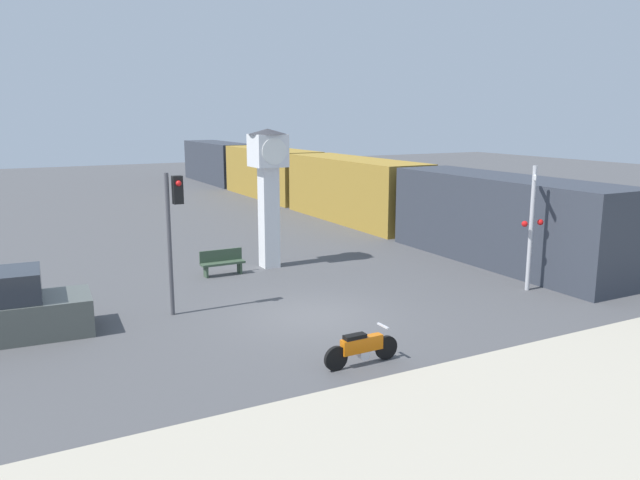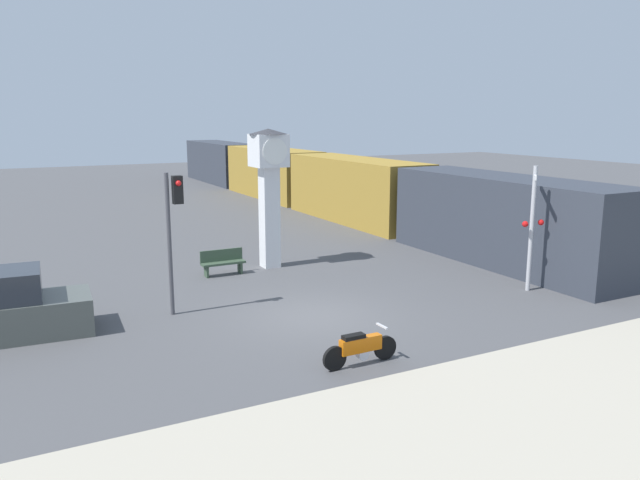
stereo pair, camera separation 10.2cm
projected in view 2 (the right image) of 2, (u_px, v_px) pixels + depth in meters
name	position (u px, v px, depth m)	size (l,w,h in m)	color
ground_plane	(314.00, 316.00, 18.07)	(120.00, 120.00, 0.00)	#4C4C4F
sidewalk_strip	(505.00, 432.00, 11.38)	(36.00, 6.00, 0.10)	#B2A893
motorcycle	(360.00, 348.00, 14.48)	(1.98, 0.43, 0.87)	black
clock_tower	(269.00, 176.00, 23.27)	(1.44, 1.44, 5.23)	white
freight_train	(309.00, 180.00, 39.02)	(2.80, 44.86, 3.40)	#333842
traffic_light	(173.00, 218.00, 17.74)	(0.50, 0.35, 4.15)	#47474C
railroad_crossing_signal	(532.00, 224.00, 20.29)	(0.90, 0.82, 4.13)	#B7B7BC
bench	(223.00, 262.00, 22.66)	(1.60, 0.44, 0.92)	#384C38
parked_car	(3.00, 310.00, 16.19)	(4.31, 2.08, 1.80)	#4C514C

